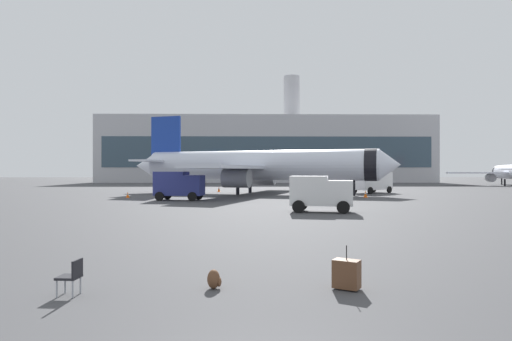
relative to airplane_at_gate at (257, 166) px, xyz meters
name	(u,v)px	position (x,y,z in m)	size (l,w,h in m)	color
airplane_at_gate	(257,166)	(0.00, 0.00, 0.00)	(34.80, 31.82, 10.50)	silver
service_truck	(179,184)	(-8.18, -11.98, -2.05)	(5.09, 3.17, 2.90)	navy
fuel_truck	(372,180)	(15.35, 1.73, -1.88)	(6.20, 5.60, 3.20)	white
cargo_van	(321,192)	(4.06, -24.99, -2.21)	(4.73, 3.13, 2.60)	white
safety_cone_near	(310,202)	(4.19, -18.92, -3.35)	(0.44, 0.44, 0.63)	#F2590C
safety_cone_mid	(128,195)	(-14.46, -7.80, -3.33)	(0.44, 0.44, 0.66)	#F2590C
safety_cone_far	(219,189)	(-5.30, 5.81, -3.29)	(0.44, 0.44, 0.75)	#F2590C
safety_cone_outer	(366,194)	(11.98, -7.72, -3.26)	(0.44, 0.44, 0.80)	#F2590C
rolling_suitcase	(347,274)	(1.31, -45.48, -3.27)	(0.75, 0.67, 1.10)	brown
traveller_backpack	(214,279)	(-2.00, -45.34, -3.42)	(0.36, 0.40, 0.48)	brown
gate_chair	(72,275)	(-5.33, -45.91, -3.16)	(0.52, 0.52, 0.86)	black
terminal_building	(266,150)	(3.74, 64.32, 5.03)	(86.73, 23.39, 29.17)	#B2B2B7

